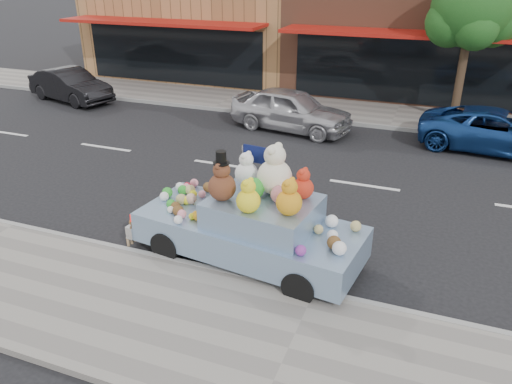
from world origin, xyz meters
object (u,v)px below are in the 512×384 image
at_px(car_silver, 291,110).
at_px(car_blue, 497,131).
at_px(art_car, 251,222).
at_px(car_dark, 70,85).
at_px(street_tree, 472,14).

bearing_deg(car_silver, car_blue, -77.95).
xyz_separation_m(car_blue, art_car, (-4.69, -8.31, 0.19)).
xyz_separation_m(car_silver, car_blue, (6.39, 0.26, -0.09)).
bearing_deg(car_dark, car_blue, -75.01).
bearing_deg(art_car, car_dark, 150.38).
relative_size(car_silver, car_dark, 1.05).
distance_m(car_dark, art_car, 14.08).
bearing_deg(car_dark, art_car, -111.44).
bearing_deg(car_blue, car_silver, 98.18).
relative_size(car_dark, art_car, 0.84).
distance_m(car_blue, art_car, 9.54).
bearing_deg(street_tree, car_blue, -64.71).
height_order(car_dark, art_car, art_car).
bearing_deg(car_blue, art_car, 156.41).
bearing_deg(street_tree, art_car, -107.87).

